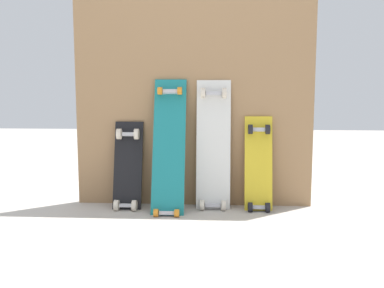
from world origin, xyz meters
TOP-DOWN VIEW (x-y plane):
  - ground_plane at (0.00, 0.00)m, footprint 12.00×12.00m
  - plywood_wall_panel at (0.00, 0.07)m, footprint 1.61×0.04m
  - skateboard_black at (-0.43, -0.05)m, footprint 0.19×0.22m
  - skateboard_teal at (-0.15, -0.10)m, footprint 0.21×0.33m
  - skateboard_white at (0.14, -0.01)m, footprint 0.23×0.17m
  - skateboard_yellow at (0.44, -0.03)m, footprint 0.18×0.19m

SIDE VIEW (x-z plane):
  - ground_plane at x=0.00m, z-range 0.00..0.00m
  - skateboard_black at x=-0.43m, z-range -0.06..0.58m
  - skateboard_yellow at x=0.44m, z-range -0.06..0.61m
  - skateboard_teal at x=-0.15m, z-range -0.07..0.86m
  - skateboard_white at x=0.14m, z-range -0.06..0.85m
  - plywood_wall_panel at x=0.00m, z-range 0.00..1.57m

